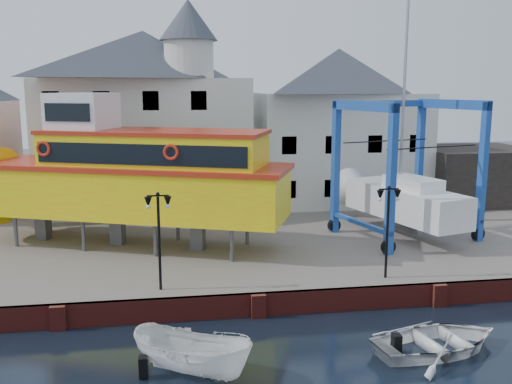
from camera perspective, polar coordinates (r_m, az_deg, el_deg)
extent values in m
plane|color=black|center=(24.35, 0.22, -12.38)|extent=(140.00, 140.00, 0.00)
cube|color=slate|center=(34.53, -2.67, -4.57)|extent=(44.00, 22.00, 1.00)
cube|color=maroon|center=(24.27, 0.18, -11.18)|extent=(44.00, 0.25, 1.00)
cube|color=maroon|center=(24.26, -19.18, -11.80)|extent=(0.60, 0.36, 1.00)
cube|color=maroon|center=(24.12, 0.24, -11.33)|extent=(0.60, 0.36, 1.00)
cube|color=maroon|center=(26.50, 17.85, -9.80)|extent=(0.60, 0.36, 1.00)
cube|color=silver|center=(40.87, -10.90, 4.74)|extent=(14.00, 8.00, 9.00)
pyramid|color=#373B47|center=(40.73, -11.21, 13.30)|extent=(14.00, 8.00, 3.20)
cube|color=black|center=(37.97, -19.26, -0.52)|extent=(1.00, 0.08, 1.20)
cube|color=black|center=(37.54, -14.76, -0.40)|extent=(1.00, 0.08, 1.20)
cube|color=black|center=(37.34, -10.18, -0.27)|extent=(1.00, 0.08, 1.20)
cube|color=black|center=(37.39, -5.58, -0.14)|extent=(1.00, 0.08, 1.20)
cube|color=black|center=(37.54, -19.54, 3.98)|extent=(1.00, 0.08, 1.20)
cube|color=black|center=(37.11, -14.97, 4.16)|extent=(1.00, 0.08, 1.20)
cube|color=black|center=(36.91, -10.33, 4.31)|extent=(1.00, 0.08, 1.20)
cube|color=black|center=(36.95, -5.66, 4.44)|extent=(1.00, 0.08, 1.20)
cube|color=black|center=(37.35, -19.82, 8.55)|extent=(1.00, 0.08, 1.20)
cube|color=black|center=(36.91, -15.20, 8.79)|extent=(1.00, 0.08, 1.20)
cube|color=black|center=(36.72, -10.48, 8.97)|extent=(1.00, 0.08, 1.20)
cube|color=black|center=(36.76, -5.75, 9.09)|extent=(1.00, 0.08, 1.20)
cylinder|color=silver|center=(38.32, -6.72, 13.02)|extent=(3.20, 3.20, 2.40)
cone|color=#373B47|center=(38.52, -6.80, 16.73)|extent=(3.80, 3.80, 2.60)
cube|color=silver|center=(43.26, 8.07, 4.47)|extent=(12.00, 8.00, 8.00)
pyramid|color=#373B47|center=(43.04, 8.26, 11.90)|extent=(12.00, 8.00, 3.20)
cube|color=black|center=(38.67, 3.29, 0.25)|extent=(1.00, 0.08, 1.20)
cube|color=black|center=(39.40, 7.55, 0.37)|extent=(1.00, 0.08, 1.20)
cube|color=black|center=(40.35, 11.65, 0.48)|extent=(1.00, 0.08, 1.20)
cube|color=black|center=(41.49, 15.53, 0.58)|extent=(1.00, 0.08, 1.20)
cube|color=black|center=(38.25, 3.33, 4.68)|extent=(1.00, 0.08, 1.20)
cube|color=black|center=(38.99, 7.66, 4.71)|extent=(1.00, 0.08, 1.20)
cube|color=black|center=(39.95, 11.80, 4.72)|extent=(1.00, 0.08, 1.20)
cube|color=black|center=(41.10, 15.74, 4.71)|extent=(1.00, 0.08, 1.20)
cube|color=black|center=(45.65, 20.85, 1.66)|extent=(8.00, 7.00, 4.00)
cylinder|color=black|center=(24.24, -9.65, -5.13)|extent=(0.12, 0.12, 4.00)
cube|color=black|center=(23.77, -9.80, -0.37)|extent=(0.90, 0.06, 0.06)
sphere|color=black|center=(23.76, -9.80, -0.20)|extent=(0.16, 0.16, 0.16)
cone|color=black|center=(23.83, -10.74, -1.03)|extent=(0.32, 0.32, 0.45)
sphere|color=white|center=(23.87, -10.72, -1.45)|extent=(0.18, 0.18, 0.18)
cone|color=black|center=(23.82, -8.81, -0.98)|extent=(0.32, 0.32, 0.45)
sphere|color=white|center=(23.85, -8.80, -1.40)|extent=(0.18, 0.18, 0.18)
cylinder|color=black|center=(26.05, 12.98, -4.15)|extent=(0.12, 0.12, 4.00)
cube|color=black|center=(25.62, 13.17, 0.29)|extent=(0.90, 0.06, 0.06)
sphere|color=black|center=(25.60, 13.18, 0.44)|extent=(0.16, 0.16, 0.16)
cone|color=black|center=(25.52, 12.31, -0.33)|extent=(0.32, 0.32, 0.45)
sphere|color=white|center=(25.55, 12.29, -0.73)|extent=(0.18, 0.18, 0.18)
cone|color=black|center=(25.82, 13.97, -0.28)|extent=(0.32, 0.32, 0.45)
sphere|color=white|center=(25.85, 13.95, -0.67)|extent=(0.18, 0.18, 0.18)
cylinder|color=#59595E|center=(33.21, -22.90, -3.59)|extent=(0.26, 0.26, 1.72)
cylinder|color=#59595E|center=(35.77, -19.92, -2.42)|extent=(0.26, 0.26, 1.72)
cylinder|color=#59595E|center=(31.07, -16.88, -4.14)|extent=(0.26, 0.26, 1.72)
cylinder|color=#59595E|center=(33.79, -14.20, -2.85)|extent=(0.26, 0.26, 1.72)
cylinder|color=#59595E|center=(29.31, -10.05, -4.72)|extent=(0.26, 0.26, 1.72)
cylinder|color=#59595E|center=(32.18, -7.83, -3.28)|extent=(0.26, 0.26, 1.72)
cylinder|color=#59595E|center=(28.02, -2.46, -5.27)|extent=(0.26, 0.26, 1.72)
cylinder|color=#59595E|center=(31.01, -0.88, -3.71)|extent=(0.26, 0.26, 1.72)
cube|color=#59595E|center=(34.16, -20.56, -3.05)|extent=(0.85, 0.79, 1.72)
cube|color=#59595E|center=(31.89, -13.67, -3.61)|extent=(0.85, 0.79, 1.72)
cube|color=#59595E|center=(30.15, -5.85, -4.18)|extent=(0.85, 0.79, 1.72)
cube|color=#FFFD12|center=(30.96, -11.94, 0.05)|extent=(16.47, 10.00, 2.52)
cube|color=#B62B15|center=(30.75, -12.04, 2.56)|extent=(16.86, 10.30, 0.25)
cube|color=#FFFD12|center=(30.19, -10.13, 4.02)|extent=(12.06, 7.87, 1.83)
cube|color=black|center=(28.39, -11.69, 3.68)|extent=(10.21, 4.15, 1.03)
cube|color=black|center=(31.99, -8.75, 4.52)|extent=(10.21, 4.15, 1.03)
cube|color=#B62B15|center=(30.09, -10.19, 5.94)|extent=(12.31, 8.06, 0.21)
cube|color=white|center=(31.82, -16.95, 7.59)|extent=(3.87, 3.87, 2.08)
cube|color=black|center=(30.51, -18.38, 7.57)|extent=(2.34, 0.99, 0.91)
torus|color=#B62B15|center=(30.82, -20.49, 4.08)|extent=(0.80, 0.45, 0.80)
torus|color=#B62B15|center=(27.65, -8.50, 3.96)|extent=(0.80, 0.45, 0.80)
cube|color=#1751A3|center=(29.34, 13.37, 1.12)|extent=(0.47, 0.47, 7.66)
cylinder|color=black|center=(30.07, 13.09, -5.38)|extent=(0.81, 0.48, 0.77)
cube|color=#1751A3|center=(33.42, 7.96, 2.42)|extent=(0.47, 0.47, 7.66)
cylinder|color=black|center=(34.07, 7.82, -3.33)|extent=(0.81, 0.48, 0.77)
cube|color=#1751A3|center=(33.50, 21.70, 1.79)|extent=(0.47, 0.47, 7.66)
cylinder|color=black|center=(34.15, 21.31, -3.93)|extent=(0.81, 0.48, 0.77)
cube|color=#1751A3|center=(37.13, 16.01, 2.92)|extent=(0.47, 0.47, 7.66)
cylinder|color=black|center=(37.72, 15.75, -2.28)|extent=(0.81, 0.48, 0.77)
cube|color=#1751A3|center=(31.01, 10.71, 8.47)|extent=(1.89, 5.36, 0.54)
cube|color=#1751A3|center=(31.86, 10.33, -3.06)|extent=(1.78, 5.33, 0.23)
cube|color=#1751A3|center=(34.98, 19.06, 8.30)|extent=(1.89, 5.36, 0.54)
cube|color=#1751A3|center=(35.73, 18.46, -1.96)|extent=(1.78, 5.33, 0.23)
cube|color=#1751A3|center=(34.90, 12.43, 8.62)|extent=(6.41, 2.20, 0.38)
cube|color=white|center=(33.53, 14.69, -1.02)|extent=(4.70, 8.59, 1.75)
cone|color=white|center=(37.33, 9.94, 0.31)|extent=(2.91, 2.38, 2.52)
cube|color=#59595E|center=(33.80, 14.60, -3.12)|extent=(0.80, 1.97, 0.77)
cube|color=white|center=(32.91, 15.40, 0.86)|extent=(2.60, 3.64, 0.66)
cylinder|color=#99999E|center=(33.32, 14.64, 10.85)|extent=(0.20, 0.20, 12.04)
cube|color=black|center=(31.57, 17.26, 4.30)|extent=(5.76, 1.78, 0.05)
cube|color=black|center=(34.57, 12.87, 5.00)|extent=(5.76, 1.78, 0.05)
imported|color=white|center=(20.11, -6.37, -17.65)|extent=(4.63, 3.77, 1.71)
imported|color=white|center=(22.51, 17.71, -14.90)|extent=(5.53, 4.38, 1.03)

